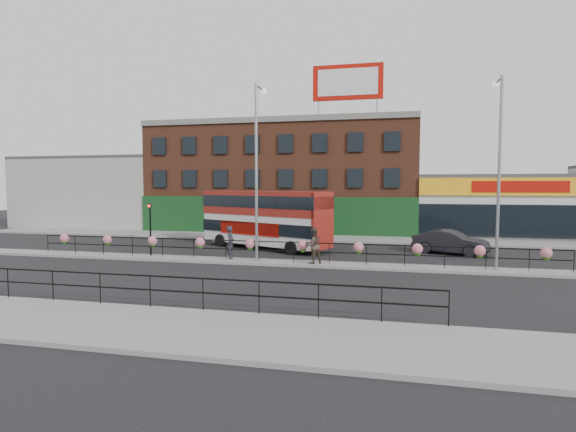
% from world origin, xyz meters
% --- Properties ---
extents(ground, '(120.00, 120.00, 0.00)m').
position_xyz_m(ground, '(0.00, 0.00, 0.00)').
color(ground, black).
rests_on(ground, ground).
extents(south_pavement, '(60.00, 4.00, 0.15)m').
position_xyz_m(south_pavement, '(0.00, -12.00, 0.07)').
color(south_pavement, gray).
rests_on(south_pavement, ground).
extents(north_pavement, '(60.00, 4.00, 0.15)m').
position_xyz_m(north_pavement, '(0.00, 12.00, 0.07)').
color(north_pavement, gray).
rests_on(north_pavement, ground).
extents(median, '(60.00, 1.60, 0.15)m').
position_xyz_m(median, '(0.00, 0.00, 0.07)').
color(median, gray).
rests_on(median, ground).
extents(yellow_line_inner, '(60.00, 0.10, 0.01)m').
position_xyz_m(yellow_line_inner, '(0.00, -9.70, 0.01)').
color(yellow_line_inner, gold).
rests_on(yellow_line_inner, ground).
extents(yellow_line_outer, '(60.00, 0.10, 0.01)m').
position_xyz_m(yellow_line_outer, '(0.00, -9.88, 0.01)').
color(yellow_line_outer, gold).
rests_on(yellow_line_outer, ground).
extents(brick_building, '(25.00, 12.21, 10.30)m').
position_xyz_m(brick_building, '(-4.00, 19.96, 5.13)').
color(brick_building, brown).
rests_on(brick_building, ground).
extents(supermarket, '(15.00, 12.25, 5.30)m').
position_xyz_m(supermarket, '(16.00, 19.90, 2.65)').
color(supermarket, silver).
rests_on(supermarket, ground).
extents(warehouse_west, '(15.50, 12.00, 7.30)m').
position_xyz_m(warehouse_west, '(-24.25, 20.00, 3.65)').
color(warehouse_west, '#9C9C98').
rests_on(warehouse_west, ground).
extents(billboard, '(6.00, 0.29, 4.40)m').
position_xyz_m(billboard, '(2.50, 14.99, 13.18)').
color(billboard, '#A60F05').
rests_on(billboard, brick_building).
extents(median_railing, '(30.04, 0.56, 1.23)m').
position_xyz_m(median_railing, '(-0.00, 0.00, 1.05)').
color(median_railing, black).
rests_on(median_railing, median).
extents(south_railing, '(20.04, 0.05, 1.12)m').
position_xyz_m(south_railing, '(-2.00, -10.10, 0.96)').
color(south_railing, black).
rests_on(south_railing, south_pavement).
extents(double_decker_bus, '(9.97, 6.28, 4.00)m').
position_xyz_m(double_decker_bus, '(-2.27, 5.66, 2.46)').
color(double_decker_bus, silver).
rests_on(double_decker_bus, ground).
extents(car, '(4.85, 5.78, 1.53)m').
position_xyz_m(car, '(10.03, 5.99, 0.77)').
color(car, black).
rests_on(car, ground).
extents(pedestrian_a, '(0.91, 0.79, 1.91)m').
position_xyz_m(pedestrian_a, '(-2.79, 0.23, 1.10)').
color(pedestrian_a, '#26252E').
rests_on(pedestrian_a, median).
extents(pedestrian_b, '(1.69, 1.68, 1.97)m').
position_xyz_m(pedestrian_b, '(2.15, -0.20, 1.13)').
color(pedestrian_b, '#45362C').
rests_on(pedestrian_b, median).
extents(lamp_column_west, '(0.36, 1.74, 9.90)m').
position_xyz_m(lamp_column_west, '(-1.08, 0.08, 6.02)').
color(lamp_column_west, gray).
rests_on(lamp_column_west, median).
extents(lamp_column_east, '(0.35, 1.70, 9.71)m').
position_xyz_m(lamp_column_east, '(11.49, 0.26, 5.90)').
color(lamp_column_east, gray).
rests_on(lamp_column_east, median).
extents(traffic_light_median, '(0.15, 0.28, 3.65)m').
position_xyz_m(traffic_light_median, '(-8.00, 0.39, 2.47)').
color(traffic_light_median, black).
rests_on(traffic_light_median, median).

